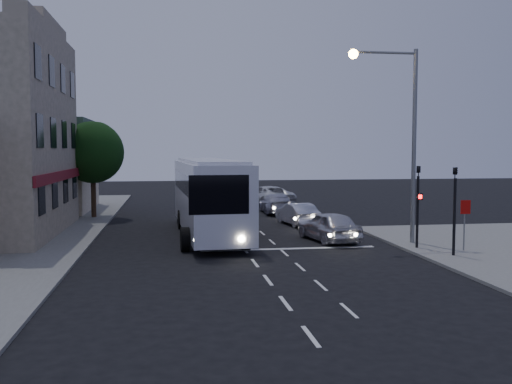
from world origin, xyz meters
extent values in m
plane|color=black|center=(0.00, 0.00, 0.00)|extent=(120.00, 120.00, 0.00)
cube|color=silver|center=(0.00, -10.00, 0.01)|extent=(0.12, 1.60, 0.01)
cube|color=silver|center=(0.00, -7.00, 0.01)|extent=(0.12, 1.60, 0.01)
cube|color=silver|center=(0.00, -4.00, 0.01)|extent=(0.12, 1.60, 0.01)
cube|color=silver|center=(0.00, -1.00, 0.01)|extent=(0.12, 1.60, 0.01)
cube|color=silver|center=(0.00, 2.00, 0.01)|extent=(0.12, 1.60, 0.01)
cube|color=silver|center=(0.00, 5.00, 0.01)|extent=(0.12, 1.60, 0.01)
cube|color=silver|center=(0.00, 8.00, 0.01)|extent=(0.12, 1.60, 0.01)
cube|color=silver|center=(0.00, 11.00, 0.01)|extent=(0.12, 1.60, 0.01)
cube|color=silver|center=(0.00, 14.00, 0.01)|extent=(0.12, 1.60, 0.01)
cube|color=silver|center=(0.00, 17.00, 0.01)|extent=(0.12, 1.60, 0.01)
cube|color=silver|center=(1.60, -8.00, 0.01)|extent=(0.10, 1.50, 0.01)
cube|color=silver|center=(1.60, -5.00, 0.01)|extent=(0.10, 1.50, 0.01)
cube|color=silver|center=(1.60, -2.00, 0.01)|extent=(0.10, 1.50, 0.01)
cube|color=silver|center=(1.60, 1.00, 0.01)|extent=(0.10, 1.50, 0.01)
cube|color=silver|center=(1.60, 4.00, 0.01)|extent=(0.10, 1.50, 0.01)
cube|color=silver|center=(1.60, 7.00, 0.01)|extent=(0.10, 1.50, 0.01)
cube|color=silver|center=(1.60, 10.00, 0.01)|extent=(0.10, 1.50, 0.01)
cube|color=silver|center=(1.60, 13.00, 0.01)|extent=(0.10, 1.50, 0.01)
cube|color=silver|center=(1.60, 16.00, 0.01)|extent=(0.10, 1.50, 0.01)
cube|color=silver|center=(1.60, 19.00, 0.01)|extent=(0.10, 1.50, 0.01)
cube|color=silver|center=(2.00, 2.00, 0.01)|extent=(8.00, 0.35, 0.01)
cube|color=silver|center=(-1.31, 6.59, 2.11)|extent=(3.31, 13.07, 3.46)
cube|color=silver|center=(-1.31, 6.59, 3.89)|extent=(2.86, 12.62, 0.19)
cube|color=black|center=(-1.31, 0.16, 2.65)|extent=(2.49, 0.25, 1.62)
cube|color=black|center=(0.05, 7.13, 2.81)|extent=(0.55, 10.79, 0.97)
cube|color=black|center=(-2.67, 7.13, 2.81)|extent=(0.55, 10.79, 0.97)
cube|color=#871900|center=(0.06, 7.67, 1.62)|extent=(0.31, 5.94, 1.51)
cube|color=#871900|center=(-2.69, 7.67, 1.62)|extent=(0.31, 5.94, 1.51)
cylinder|color=black|center=(-2.66, 2.06, 0.54)|extent=(0.43, 1.10, 1.08)
cylinder|color=black|center=(0.04, 2.06, 0.54)|extent=(0.43, 1.10, 1.08)
cylinder|color=black|center=(-2.66, 9.29, 0.54)|extent=(0.43, 1.10, 1.08)
cylinder|color=black|center=(0.04, 9.29, 0.54)|extent=(0.43, 1.10, 1.08)
cylinder|color=black|center=(-2.66, 11.13, 0.54)|extent=(0.43, 1.10, 1.08)
cylinder|color=black|center=(0.04, 11.13, 0.54)|extent=(0.43, 1.10, 1.08)
cylinder|color=#FFF2CC|center=(-2.23, 0.09, 0.81)|extent=(0.28, 0.07, 0.28)
cylinder|color=#FFF2CC|center=(-0.40, 0.09, 0.81)|extent=(0.28, 0.07, 0.28)
imported|color=silver|center=(4.40, 3.80, 0.74)|extent=(2.50, 4.61, 1.49)
imported|color=silver|center=(4.21, 9.96, 0.66)|extent=(1.96, 4.18, 1.32)
imported|color=#9E9EB1|center=(4.11, 16.26, 0.70)|extent=(2.08, 4.89, 1.41)
imported|color=silver|center=(4.40, 21.80, 0.80)|extent=(4.21, 6.27, 1.60)
cylinder|color=black|center=(7.60, 0.80, 1.72)|extent=(0.12, 0.12, 3.20)
imported|color=black|center=(7.60, 0.80, 3.77)|extent=(0.15, 0.18, 0.90)
cube|color=black|center=(7.60, 0.62, 2.42)|extent=(0.25, 0.12, 0.30)
cube|color=#FF0C0C|center=(7.60, 0.55, 2.42)|extent=(0.16, 0.02, 0.18)
cylinder|color=black|center=(8.30, -1.20, 1.72)|extent=(0.12, 0.12, 3.20)
imported|color=black|center=(8.30, -1.20, 3.77)|extent=(0.18, 0.15, 0.90)
cylinder|color=slate|center=(9.30, -0.20, 1.12)|extent=(0.06, 0.06, 2.00)
cube|color=#A00704|center=(9.30, -0.27, 2.02)|extent=(0.45, 0.03, 0.60)
cylinder|color=slate|center=(8.00, 2.20, 4.62)|extent=(0.20, 0.20, 9.00)
cylinder|color=slate|center=(6.50, 2.20, 8.92)|extent=(3.00, 0.12, 0.12)
sphere|color=#FFBF59|center=(5.00, 2.20, 8.82)|extent=(0.44, 0.44, 0.44)
cube|color=#79715D|center=(-9.50, 8.00, 10.37)|extent=(1.00, 12.00, 0.50)
cube|color=#79715D|center=(-9.50, 8.00, 10.87)|extent=(1.00, 6.00, 0.50)
cube|color=maroon|center=(-8.95, 8.00, 3.12)|extent=(0.15, 12.00, 0.50)
cube|color=black|center=(-8.98, 3.50, 2.32)|extent=(0.06, 1.30, 1.50)
cube|color=black|center=(-8.98, 6.50, 2.32)|extent=(0.06, 1.30, 1.50)
cube|color=black|center=(-8.98, 9.50, 2.32)|extent=(0.06, 1.30, 1.50)
cube|color=black|center=(-8.98, 12.50, 2.32)|extent=(0.06, 1.30, 1.50)
cube|color=black|center=(-8.98, 3.50, 5.32)|extent=(0.06, 1.30, 1.50)
cube|color=black|center=(-8.98, 6.50, 5.32)|extent=(0.06, 1.30, 1.50)
cube|color=black|center=(-8.98, 9.50, 5.32)|extent=(0.06, 1.30, 1.50)
cube|color=black|center=(-8.98, 12.50, 5.32)|extent=(0.06, 1.30, 1.50)
cube|color=black|center=(-8.98, 3.50, 8.32)|extent=(0.06, 1.30, 1.50)
cube|color=black|center=(-8.98, 6.50, 8.32)|extent=(0.06, 1.30, 1.50)
cube|color=black|center=(-8.98, 9.50, 8.32)|extent=(0.06, 1.30, 1.50)
cube|color=black|center=(-8.98, 12.50, 8.32)|extent=(0.06, 1.30, 1.50)
cube|color=tan|center=(-13.50, 20.00, 3.12)|extent=(9.00, 9.00, 6.00)
cube|color=#3C554B|center=(-13.50, 20.00, 6.37)|extent=(9.40, 9.40, 0.50)
cylinder|color=black|center=(-8.20, 15.00, 1.52)|extent=(0.32, 0.32, 2.80)
sphere|color=#10370E|center=(-8.20, 15.00, 4.32)|extent=(4.00, 4.00, 4.00)
sphere|color=black|center=(-8.00, 15.60, 5.02)|extent=(2.60, 2.60, 2.60)
sphere|color=#10370E|center=(-8.50, 14.40, 4.72)|extent=(2.40, 2.40, 2.40)
camera|label=1|loc=(-3.32, -23.05, 4.48)|focal=40.00mm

